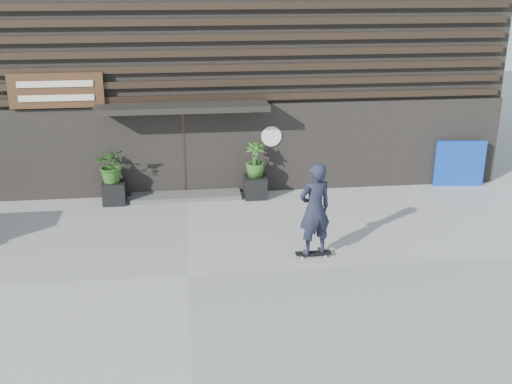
{
  "coord_description": "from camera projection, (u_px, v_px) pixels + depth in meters",
  "views": [
    {
      "loc": [
        0.04,
        -11.46,
        5.97
      ],
      "look_at": [
        1.61,
        1.82,
        1.1
      ],
      "focal_mm": 43.36,
      "sensor_mm": 36.0,
      "label": 1
    }
  ],
  "objects": [
    {
      "name": "planter_pot_left",
      "position": [
        114.0,
        193.0,
        16.53
      ],
      "size": [
        0.6,
        0.6,
        0.6
      ],
      "primitive_type": "cube",
      "color": "black",
      "rests_on": "ground"
    },
    {
      "name": "ground",
      "position": [
        189.0,
        275.0,
        12.73
      ],
      "size": [
        80.0,
        80.0,
        0.0
      ],
      "primitive_type": "plane",
      "color": "#A19E99",
      "rests_on": "ground"
    },
    {
      "name": "bamboo_left",
      "position": [
        112.0,
        165.0,
        16.26
      ],
      "size": [
        0.86,
        0.75,
        0.96
      ],
      "primitive_type": "imported",
      "color": "#2D591E",
      "rests_on": "planter_pot_left"
    },
    {
      "name": "planter_pot_right",
      "position": [
        255.0,
        187.0,
        16.95
      ],
      "size": [
        0.6,
        0.6,
        0.6
      ],
      "primitive_type": "cube",
      "color": "black",
      "rests_on": "ground"
    },
    {
      "name": "entrance_step",
      "position": [
        186.0,
        196.0,
        17.01
      ],
      "size": [
        3.0,
        0.8,
        0.12
      ],
      "primitive_type": "cube",
      "color": "#4C4C49",
      "rests_on": "ground"
    },
    {
      "name": "skateboarder",
      "position": [
        315.0,
        209.0,
        13.17
      ],
      "size": [
        0.86,
        0.69,
        2.15
      ],
      "color": "black",
      "rests_on": "ground"
    },
    {
      "name": "building",
      "position": [
        180.0,
        30.0,
        20.66
      ],
      "size": [
        18.0,
        11.0,
        8.0
      ],
      "color": "black",
      "rests_on": "ground"
    },
    {
      "name": "bamboo_right",
      "position": [
        255.0,
        160.0,
        16.68
      ],
      "size": [
        0.54,
        0.54,
        0.96
      ],
      "primitive_type": "imported",
      "color": "#2D591E",
      "rests_on": "planter_pot_right"
    },
    {
      "name": "blue_tarp",
      "position": [
        460.0,
        163.0,
        17.76
      ],
      "size": [
        1.43,
        0.26,
        1.33
      ],
      "primitive_type": "cube",
      "rotation": [
        0.0,
        0.0,
        -0.1
      ],
      "color": "#0C33A6",
      "rests_on": "ground"
    }
  ]
}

